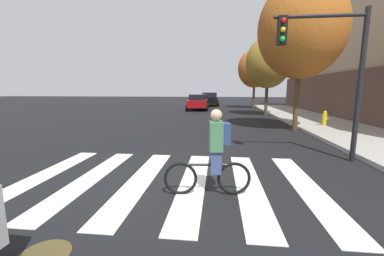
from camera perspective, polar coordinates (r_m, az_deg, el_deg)
name	(u,v)px	position (r m, az deg, el deg)	size (l,w,h in m)	color
ground_plane	(157,181)	(5.67, -8.26, -12.26)	(120.00, 120.00, 0.00)	black
crosswalk_stripes	(167,181)	(5.62, -5.98, -12.35)	(6.59, 4.20, 0.01)	silver
manhole_cover	(44,255)	(3.90, -31.62, -24.17)	(0.64, 0.64, 0.01)	#473D1E
sedan_mid	(198,102)	(24.19, 1.42, 6.19)	(2.14, 4.48, 1.54)	maroon
sedan_far	(209,99)	(30.39, 4.14, 6.88)	(2.41, 4.84, 1.64)	black
cyclist	(214,153)	(4.69, 5.22, -5.93)	(1.71, 0.38, 1.69)	black
traffic_light_near	(330,60)	(7.84, 29.92, 13.84)	(2.47, 0.28, 4.20)	black
fire_hydrant	(325,118)	(14.59, 28.84, 2.03)	(0.33, 0.22, 0.78)	gold
street_tree_near	(301,29)	(13.35, 24.44, 20.49)	(4.04, 4.04, 7.19)	#4C3823
street_tree_mid	(268,63)	(19.93, 17.54, 14.50)	(3.37, 3.37, 6.00)	#4C3823
street_tree_far	(255,68)	(27.06, 14.61, 13.46)	(3.51, 3.51, 6.24)	#4C3823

